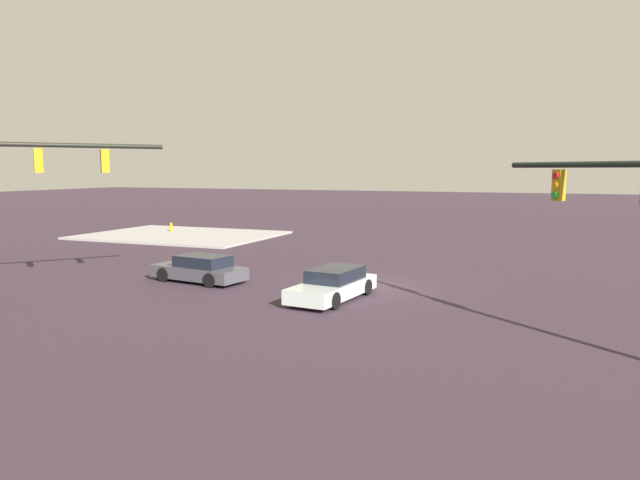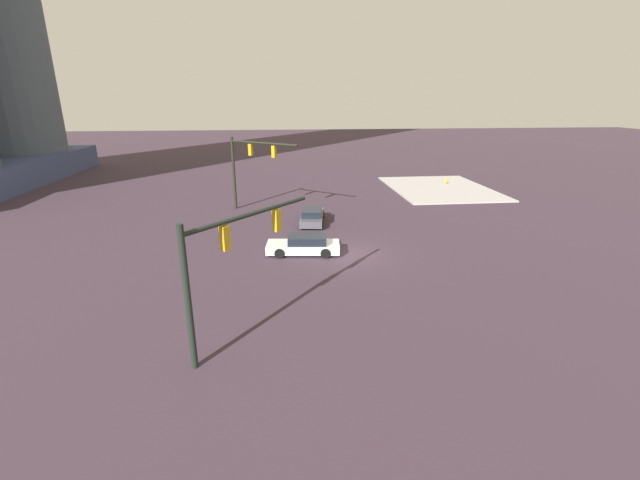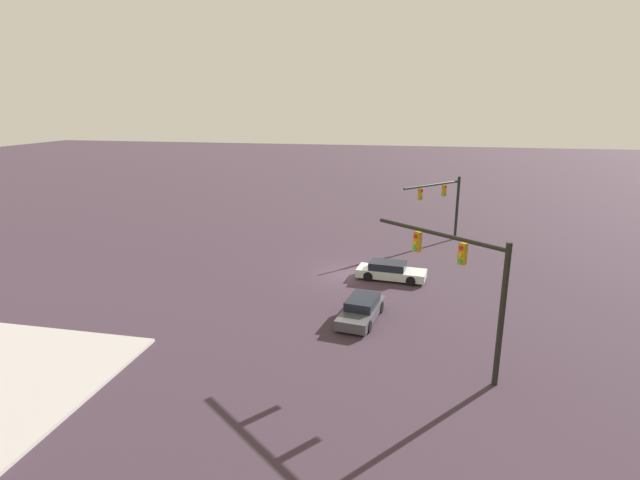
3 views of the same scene
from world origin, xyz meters
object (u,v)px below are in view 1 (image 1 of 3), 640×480
fire_hydrant_on_curb (171,227)px  sedan_car_waiting_far (333,285)px  sedan_car_approaching (200,269)px  traffic_signal_opposite_side (30,183)px

fire_hydrant_on_curb → sedan_car_waiting_far: bearing=139.3°
sedan_car_approaching → fire_hydrant_on_curb: sedan_car_approaching is taller
traffic_signal_opposite_side → sedan_car_approaching: bearing=-1.9°
sedan_car_waiting_far → sedan_car_approaching: bearing=-93.2°
fire_hydrant_on_curb → traffic_signal_opposite_side: bearing=113.4°
traffic_signal_opposite_side → sedan_car_waiting_far: 12.50m
traffic_signal_opposite_side → sedan_car_waiting_far: bearing=-31.9°
traffic_signal_opposite_side → sedan_car_approaching: size_ratio=1.38×
traffic_signal_opposite_side → sedan_car_waiting_far: traffic_signal_opposite_side is taller
traffic_signal_opposite_side → sedan_car_approaching: 7.74m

